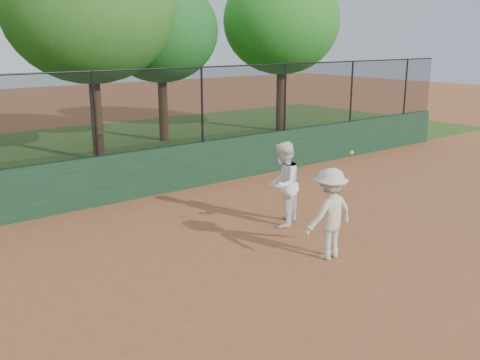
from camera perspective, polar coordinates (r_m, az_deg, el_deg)
ground at (r=8.88m, az=4.80°, el=-11.23°), size 80.00×80.00×0.00m
back_wall at (r=13.43m, az=-12.80°, el=0.25°), size 26.00×0.20×1.20m
grass_strip at (r=19.03m, az=-20.56°, el=2.08°), size 36.00×12.00×0.01m
player_second at (r=11.35m, az=4.60°, el=-0.46°), size 1.11×1.05×1.82m
player_main at (r=9.79m, az=9.52°, el=-3.56°), size 1.09×0.63×1.99m
fence_assembly at (r=13.11m, az=-13.32°, el=7.17°), size 26.00×0.06×2.00m
tree_2 at (r=17.96m, az=-15.80°, el=17.20°), size 5.38×4.89×7.14m
tree_3 at (r=21.05m, az=-8.50°, el=15.47°), size 4.50×4.09×6.14m
tree_4 at (r=23.23m, az=4.48°, el=16.51°), size 5.05×4.59×6.78m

